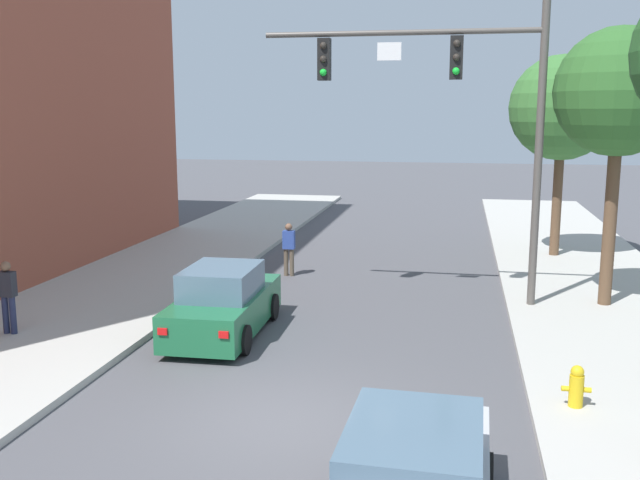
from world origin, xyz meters
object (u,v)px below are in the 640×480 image
at_px(traffic_signal_mast, 458,97).
at_px(pedestrian_crossing_road, 289,247).
at_px(car_lead_green, 224,304).
at_px(street_tree_second, 619,94).
at_px(fire_hydrant, 576,386).
at_px(pedestrian_sidewalk_left_walker, 8,294).
at_px(street_tree_third, 562,109).

bearing_deg(traffic_signal_mast, pedestrian_crossing_road, 152.84).
xyz_separation_m(car_lead_green, street_tree_second, (8.92, 3.84, 4.73)).
xyz_separation_m(car_lead_green, fire_hydrant, (7.21, -3.08, -0.22)).
height_order(pedestrian_crossing_road, street_tree_second, street_tree_second).
relative_size(pedestrian_sidewalk_left_walker, pedestrian_crossing_road, 1.00).
distance_m(traffic_signal_mast, pedestrian_sidewalk_left_walker, 11.56).
bearing_deg(pedestrian_crossing_road, car_lead_green, -90.80).
xyz_separation_m(fire_hydrant, street_tree_third, (1.24, 13.31, 4.59)).
bearing_deg(car_lead_green, street_tree_second, 23.27).
bearing_deg(street_tree_third, street_tree_second, -85.70).
bearing_deg(street_tree_second, fire_hydrant, -103.94).
bearing_deg(pedestrian_sidewalk_left_walker, street_tree_second, 20.85).
xyz_separation_m(pedestrian_sidewalk_left_walker, street_tree_third, (12.99, 11.52, 4.04)).
relative_size(pedestrian_crossing_road, street_tree_second, 0.24).
bearing_deg(street_tree_third, pedestrian_sidewalk_left_walker, -138.44).
bearing_deg(street_tree_third, pedestrian_crossing_road, -153.26).
xyz_separation_m(fire_hydrant, street_tree_second, (1.72, 6.92, 4.94)).
relative_size(pedestrian_crossing_road, fire_hydrant, 2.28).
bearing_deg(fire_hydrant, car_lead_green, 156.84).
relative_size(car_lead_green, pedestrian_sidewalk_left_walker, 2.61).
distance_m(traffic_signal_mast, fire_hydrant, 8.42).
height_order(traffic_signal_mast, fire_hydrant, traffic_signal_mast).
height_order(pedestrian_crossing_road, fire_hydrant, pedestrian_crossing_road).
distance_m(pedestrian_sidewalk_left_walker, street_tree_third, 17.83).
distance_m(pedestrian_sidewalk_left_walker, fire_hydrant, 11.90).
xyz_separation_m(car_lead_green, pedestrian_crossing_road, (0.08, 6.01, 0.19)).
height_order(car_lead_green, street_tree_second, street_tree_second).
distance_m(pedestrian_sidewalk_left_walker, pedestrian_crossing_road, 8.66).
relative_size(pedestrian_sidewalk_left_walker, fire_hydrant, 2.28).
distance_m(car_lead_green, street_tree_second, 10.80).
bearing_deg(fire_hydrant, pedestrian_crossing_road, 128.06).
xyz_separation_m(pedestrian_crossing_road, street_tree_third, (8.36, 4.21, 4.19)).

